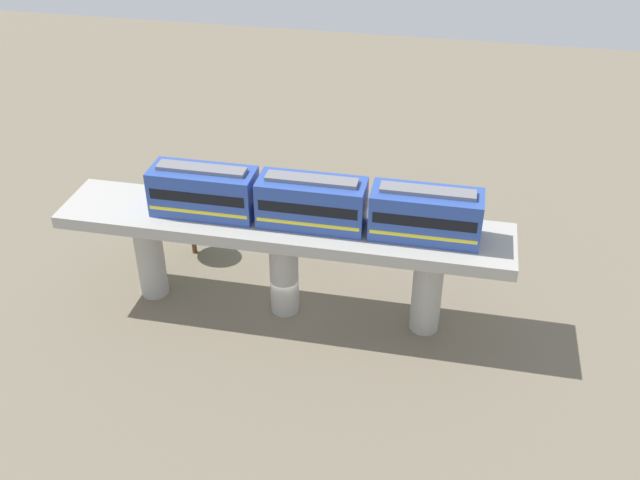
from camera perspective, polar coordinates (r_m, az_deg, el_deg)
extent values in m
plane|color=#706654|center=(50.16, -2.72, -5.36)|extent=(120.00, 120.00, 0.00)
cylinder|color=#A8A59E|center=(51.07, -13.07, -1.15)|extent=(1.90, 1.90, 6.29)
cylinder|color=#A8A59E|center=(48.26, -2.81, -2.45)|extent=(1.90, 1.90, 6.29)
cylinder|color=#A8A59E|center=(47.18, 8.33, -3.77)|extent=(1.90, 1.90, 6.29)
cube|color=#A8A59E|center=(46.28, -2.93, 1.11)|extent=(5.20, 28.85, 0.80)
cube|color=#2D4CA5|center=(46.69, -9.03, 3.74)|extent=(2.60, 6.60, 3.00)
cube|color=black|center=(46.57, -9.06, 4.00)|extent=(2.64, 6.07, 0.70)
cube|color=yellow|center=(47.06, -8.95, 2.94)|extent=(2.64, 6.34, 0.24)
cube|color=slate|center=(45.92, -9.20, 5.49)|extent=(1.10, 5.61, 0.24)
cube|color=#2D4CA5|center=(44.90, -0.64, 2.90)|extent=(2.60, 6.60, 3.00)
cube|color=black|center=(44.78, -0.65, 3.18)|extent=(2.64, 6.07, 0.70)
cube|color=yellow|center=(45.29, -0.64, 2.08)|extent=(2.64, 6.34, 0.24)
cube|color=slate|center=(44.10, -0.66, 4.72)|extent=(1.10, 5.61, 0.24)
cube|color=#2D4CA5|center=(44.15, 8.21, 1.95)|extent=(2.60, 6.60, 3.00)
cube|color=black|center=(44.02, 8.24, 2.23)|extent=(2.64, 6.07, 0.70)
cube|color=yellow|center=(44.54, 8.14, 1.13)|extent=(2.64, 6.34, 0.24)
cube|color=slate|center=(43.34, 8.38, 3.78)|extent=(1.10, 5.61, 0.24)
cube|color=white|center=(57.20, 6.13, 0.51)|extent=(2.73, 4.50, 1.00)
cube|color=black|center=(56.72, 6.33, 1.24)|extent=(2.13, 2.62, 0.76)
cube|color=#B2B5BA|center=(56.33, -0.09, 0.16)|extent=(2.66, 4.49, 1.00)
cube|color=black|center=(55.82, 0.06, 0.90)|extent=(2.09, 2.60, 0.76)
cube|color=yellow|center=(61.76, -7.59, 3.08)|extent=(2.57, 4.47, 1.00)
cube|color=black|center=(61.28, -7.52, 3.78)|extent=(2.05, 2.57, 0.76)
cylinder|color=brown|center=(55.80, -9.80, -0.01)|extent=(0.36, 0.36, 2.21)
sphere|color=#479342|center=(54.79, -9.98, 1.65)|extent=(2.86, 2.86, 2.86)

